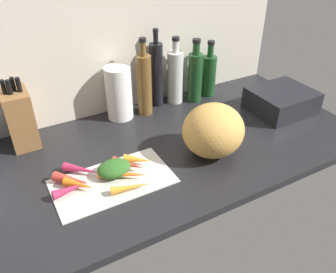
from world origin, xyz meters
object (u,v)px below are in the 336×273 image
paper_towel_roll (119,93)px  carrot_0 (82,170)px  carrot_1 (71,180)px  bottle_4 (209,74)px  carrot_2 (137,160)px  bottle_3 (195,76)px  carrot_4 (123,174)px  bottle_2 (175,76)px  carrot_6 (128,164)px  winter_squash (213,130)px  carrot_5 (131,187)px  bottle_1 (156,74)px  cutting_board (113,181)px  knife_block (20,118)px  carrot_3 (71,189)px  dish_rack (281,101)px  bottle_0 (144,84)px  carrot_7 (79,185)px

paper_towel_roll → carrot_0: bearing=-131.4°
carrot_1 → bottle_4: 88.34cm
carrot_2 → bottle_3: 58.54cm
carrot_4 → paper_towel_roll: bearing=68.5°
carrot_4 → bottle_2: bearing=43.1°
carrot_6 → bottle_2: 57.93cm
winter_squash → carrot_5: bearing=-171.6°
carrot_0 → bottle_1: size_ratio=0.37×
cutting_board → knife_block: (-21.96, 39.58, 11.36)cm
carrot_3 → carrot_4: carrot_4 is taller
carrot_4 → carrot_6: bearing=47.5°
carrot_1 → carrot_6: same height
knife_block → bottle_2: (71.19, 2.38, 1.45)cm
bottle_3 → dish_rack: bottle_3 is taller
bottle_0 → dish_rack: bottle_0 is taller
cutting_board → carrot_0: carrot_0 is taller
carrot_2 → bottle_0: (19.84, 34.22, 12.16)cm
carrot_6 → bottle_1: bottle_1 is taller
carrot_5 → knife_block: bearing=118.2°
knife_block → bottle_4: size_ratio=1.02×
carrot_6 → bottle_0: size_ratio=0.34×
carrot_1 → bottle_4: bearing=23.7°
bottle_1 → bottle_4: bottle_1 is taller
carrot_6 → carrot_0: bearing=160.7°
carrot_1 → dish_rack: dish_rack is taller
carrot_4 → knife_block: 48.59cm
carrot_0 → bottle_2: 67.14cm
carrot_5 → bottle_4: (64.07, 48.18, 8.94)cm
paper_towel_roll → bottle_0: (11.45, -2.13, 2.72)cm
carrot_0 → carrot_1: 6.14cm
carrot_5 → dish_rack: (84.34, 17.90, 2.95)cm
carrot_1 → carrot_2: size_ratio=1.28×
carrot_4 → bottle_1: (36.45, 44.31, 13.05)cm
carrot_0 → carrot_2: (19.68, -4.45, 0.08)cm
cutting_board → bottle_4: bearing=30.8°
carrot_6 → knife_block: knife_block is taller
carrot_7 → dish_rack: dish_rack is taller
bottle_0 → dish_rack: size_ratio=1.30×
knife_block → dish_rack: size_ratio=1.05×
carrot_0 → carrot_1: carrot_1 is taller
carrot_1 → paper_towel_roll: size_ratio=0.55×
knife_block → carrot_6: bearing=-51.0°
carrot_1 → paper_towel_roll: (32.81, 35.79, 9.35)cm
carrot_2 → bottle_3: size_ratio=0.33×
carrot_3 → carrot_7: 3.10cm
paper_towel_roll → dish_rack: size_ratio=0.88×
carrot_4 → carrot_7: size_ratio=1.61×
carrot_6 → winter_squash: (32.66, -5.90, 7.69)cm
carrot_1 → bottle_4: size_ratio=0.47×
carrot_4 → carrot_0: bearing=141.2°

